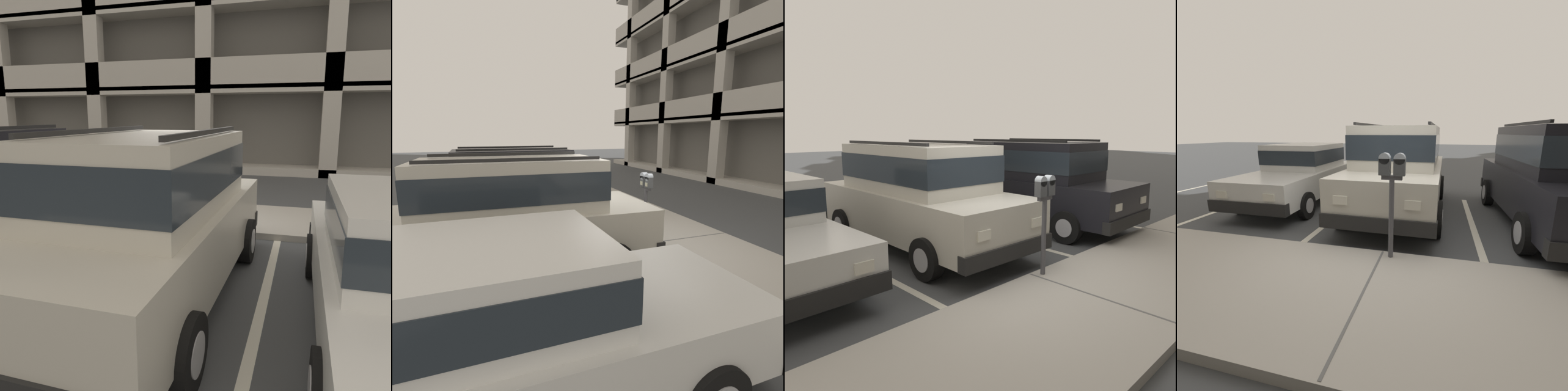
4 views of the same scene
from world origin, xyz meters
TOP-DOWN VIEW (x-y plane):
  - ground_plane at (0.00, 0.00)m, footprint 80.00×80.00m
  - sidewalk at (0.00, 1.30)m, footprint 40.00×2.20m
  - parking_stall_lines at (1.46, -1.40)m, footprint 11.82×4.80m
  - silver_suv at (0.14, -2.37)m, footprint 2.07×4.81m
  - red_sedan at (-2.94, -2.03)m, footprint 2.11×4.83m
  - dark_hatchback at (2.87, -2.68)m, footprint 1.88×4.50m
  - parking_meter_near at (-0.14, 0.35)m, footprint 0.35×0.12m

SIDE VIEW (x-z plane):
  - ground_plane at x=0.00m, z-range -0.10..0.00m
  - parking_stall_lines at x=1.46m, z-range 0.00..0.01m
  - sidewalk at x=0.00m, z-range 0.00..0.12m
  - dark_hatchback at x=2.87m, z-range 0.05..1.59m
  - silver_suv at x=0.14m, z-range 0.07..2.11m
  - red_sedan at x=-2.94m, z-range 0.07..2.11m
  - parking_meter_near at x=-0.14m, z-range 0.48..1.95m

